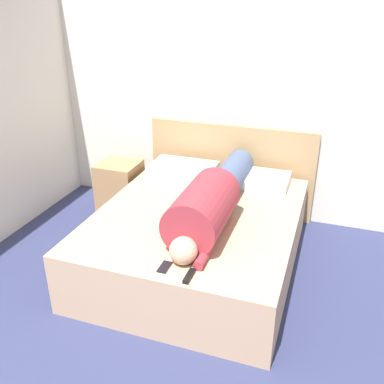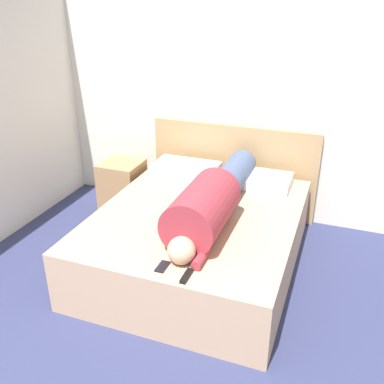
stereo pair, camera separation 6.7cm
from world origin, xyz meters
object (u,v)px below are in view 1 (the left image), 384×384
Objects in this scene: bed at (198,238)px; cell_phone at (165,267)px; pillow_second at (256,179)px; pillow_near_headboard at (184,169)px; person_lying at (212,200)px; nightstand at (120,189)px; tv_remote at (189,276)px.

cell_phone is at bearing -87.03° from bed.
bed is 0.85m from pillow_second.
bed is 0.88m from pillow_near_headboard.
bed is 0.45m from person_lying.
nightstand is (-1.07, 0.63, 0.03)m from bed.
pillow_near_headboard is 1.71m from tv_remote.
nightstand is 2.00m from tv_remote.
pillow_second is at bearing 0.00° from pillow_near_headboard.
bed is at bearing -61.74° from pillow_near_headboard.
person_lying is at bearing -104.19° from pillow_second.
pillow_second reaches higher than cell_phone.
cell_phone is at bearing -52.42° from nightstand.
pillow_near_headboard is 4.90× the size of cell_phone.
tv_remote is (0.09, -0.80, -0.16)m from person_lying.
cell_phone is at bearing -74.41° from pillow_near_headboard.
bed is 3.40× the size of nightstand.
bed is 13.00× the size of tv_remote.
pillow_near_headboard reaches higher than cell_phone.
person_lying is at bearing 96.48° from tv_remote.
pillow_second is 1.57m from cell_phone.
pillow_near_headboard is at bearing 180.00° from pillow_second.
pillow_second is (0.34, 0.72, 0.30)m from bed.
person_lying is 2.75× the size of pillow_near_headboard.
cell_phone is (-0.30, -1.54, -0.04)m from pillow_second.
bed is at bearing -115.38° from pillow_second.
pillow_near_headboard is 1.60m from cell_phone.
person_lying is at bearing -56.29° from pillow_near_headboard.
pillow_near_headboard is (-0.39, 0.72, 0.31)m from bed.
bed is at bearing 153.04° from person_lying.
person_lying reaches higher than pillow_second.
cell_phone is at bearing -100.99° from pillow_second.
bed is 1.24m from nightstand.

